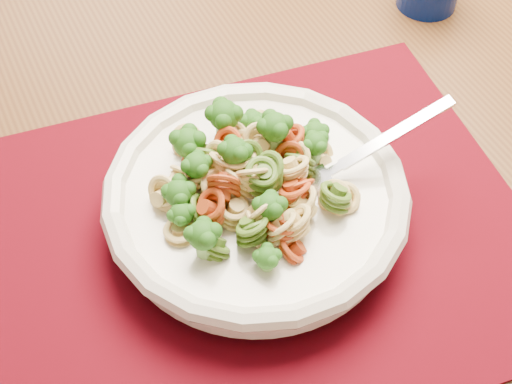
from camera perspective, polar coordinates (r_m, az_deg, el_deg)
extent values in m
cube|color=#482918|center=(1.72, -2.57, 5.00)|extent=(4.00, 4.00, 0.01)
cube|color=#553418|center=(0.68, -7.02, -1.05)|extent=(1.62, 1.23, 0.04)
cube|color=#553418|center=(1.44, 13.73, 11.03)|extent=(0.08, 0.08, 0.69)
cube|color=#4F030E|center=(0.63, -0.56, -3.64)|extent=(0.53, 0.43, 0.00)
cylinder|color=silver|center=(0.63, 0.00, -1.97)|extent=(0.11, 0.11, 0.01)
cylinder|color=silver|center=(0.62, 0.00, -0.90)|extent=(0.24, 0.24, 0.03)
torus|color=silver|center=(0.61, 0.00, -0.02)|extent=(0.26, 0.26, 0.02)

